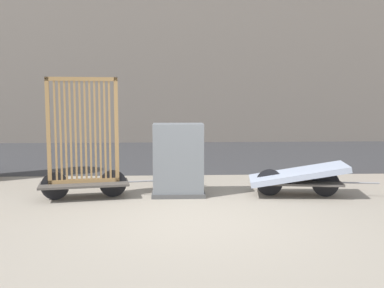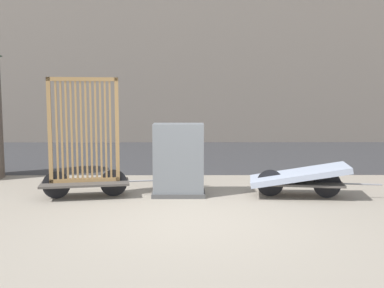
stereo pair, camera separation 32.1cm
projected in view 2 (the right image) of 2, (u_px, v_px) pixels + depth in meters
The scene contains 5 objects.
ground_plane at pixel (193, 222), 6.78m from camera, with size 60.00×60.00×0.00m, color gray.
road_strip at pixel (191, 154), 14.36m from camera, with size 56.00×7.37×0.01m.
bike_cart_with_bedframe at pixel (85, 155), 8.32m from camera, with size 2.33×0.96×2.23m.
bike_cart_with_mattress at pixel (299, 177), 8.38m from camera, with size 2.44×1.09×0.64m.
utility_cabinet at pixel (179, 162), 8.47m from camera, with size 1.00×0.59×1.37m.
Camera 2 is at (-0.05, -6.61, 1.91)m, focal length 42.00 mm.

